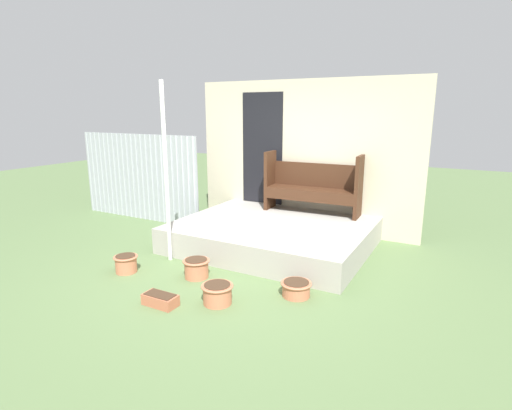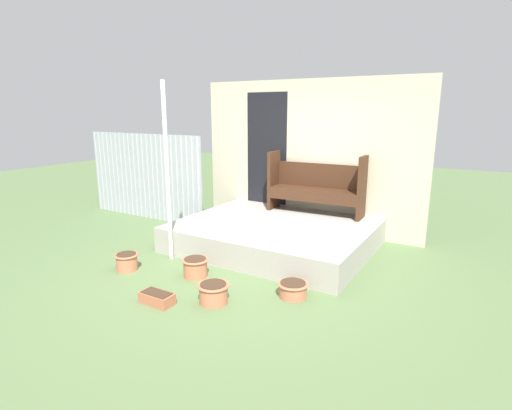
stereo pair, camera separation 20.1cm
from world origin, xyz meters
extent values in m
plane|color=#5B7547|center=(0.00, 0.00, 0.00)|extent=(24.00, 24.00, 0.00)
cube|color=#A8A399|center=(-0.03, 1.14, 0.19)|extent=(2.86, 2.29, 0.39)
cube|color=beige|center=(-0.03, 2.32, 1.30)|extent=(4.06, 0.06, 2.60)
cube|color=black|center=(-0.82, 2.28, 1.40)|extent=(0.80, 0.02, 2.00)
cube|color=#9EA3A8|center=(-3.07, 1.42, 0.82)|extent=(2.82, 0.02, 1.65)
cylinder|color=#AAB0B5|center=(-4.42, 1.40, 0.82)|extent=(0.04, 0.04, 1.65)
cylinder|color=#AAB0B5|center=(-4.30, 1.40, 0.82)|extent=(0.04, 0.04, 1.65)
cylinder|color=#AAB0B5|center=(-4.18, 1.40, 0.82)|extent=(0.04, 0.04, 1.65)
cylinder|color=#AAB0B5|center=(-4.05, 1.40, 0.82)|extent=(0.04, 0.04, 1.65)
cylinder|color=#AAB0B5|center=(-3.93, 1.40, 0.82)|extent=(0.04, 0.04, 1.65)
cylinder|color=#AAB0B5|center=(-3.81, 1.40, 0.82)|extent=(0.04, 0.04, 1.65)
cylinder|color=#AAB0B5|center=(-3.69, 1.40, 0.82)|extent=(0.04, 0.04, 1.65)
cylinder|color=#AAB0B5|center=(-3.56, 1.40, 0.82)|extent=(0.04, 0.04, 1.65)
cylinder|color=#AAB0B5|center=(-3.44, 1.40, 0.82)|extent=(0.04, 0.04, 1.65)
cylinder|color=#AAB0B5|center=(-3.32, 1.40, 0.82)|extent=(0.04, 0.04, 1.65)
cylinder|color=#AAB0B5|center=(-3.19, 1.40, 0.82)|extent=(0.04, 0.04, 1.65)
cylinder|color=#AAB0B5|center=(-3.07, 1.40, 0.82)|extent=(0.04, 0.04, 1.65)
cylinder|color=#AAB0B5|center=(-2.95, 1.40, 0.82)|extent=(0.04, 0.04, 1.65)
cylinder|color=#AAB0B5|center=(-2.83, 1.40, 0.82)|extent=(0.04, 0.04, 1.65)
cylinder|color=#AAB0B5|center=(-2.70, 1.40, 0.82)|extent=(0.04, 0.04, 1.65)
cylinder|color=#AAB0B5|center=(-2.58, 1.40, 0.82)|extent=(0.04, 0.04, 1.65)
cylinder|color=#AAB0B5|center=(-2.46, 1.40, 0.82)|extent=(0.04, 0.04, 1.65)
cylinder|color=#AAB0B5|center=(-2.34, 1.40, 0.82)|extent=(0.04, 0.04, 1.65)
cylinder|color=#AAB0B5|center=(-2.21, 1.40, 0.82)|extent=(0.04, 0.04, 1.65)
cylinder|color=#AAB0B5|center=(-2.09, 1.40, 0.82)|extent=(0.04, 0.04, 1.65)
cylinder|color=#AAB0B5|center=(-1.97, 1.40, 0.82)|extent=(0.04, 0.04, 1.65)
cylinder|color=#AAB0B5|center=(-1.85, 1.40, 0.82)|extent=(0.04, 0.04, 1.65)
cylinder|color=#AAB0B5|center=(-1.72, 1.40, 0.82)|extent=(0.04, 0.04, 1.65)
cylinder|color=white|center=(-1.08, -0.06, 1.24)|extent=(0.06, 0.06, 2.47)
cube|color=#422616|center=(-0.51, 1.99, 0.89)|extent=(0.08, 0.40, 1.01)
cube|color=#422616|center=(1.04, 2.05, 0.89)|extent=(0.08, 0.40, 1.01)
cube|color=#422616|center=(0.26, 2.02, 0.79)|extent=(1.50, 0.46, 0.04)
cube|color=#422616|center=(0.27, 1.84, 0.69)|extent=(1.49, 0.09, 0.15)
cube|color=#422616|center=(0.26, 2.20, 1.01)|extent=(1.49, 0.10, 0.41)
cylinder|color=#C67251|center=(-1.29, -0.69, 0.11)|extent=(0.28, 0.28, 0.22)
torus|color=#C67251|center=(-1.29, -0.69, 0.21)|extent=(0.32, 0.32, 0.02)
cylinder|color=#422D1E|center=(-1.29, -0.69, 0.23)|extent=(0.25, 0.25, 0.01)
cylinder|color=#C67251|center=(-0.37, -0.39, 0.12)|extent=(0.30, 0.30, 0.24)
torus|color=#C67251|center=(-0.37, -0.39, 0.22)|extent=(0.34, 0.34, 0.02)
cylinder|color=#422D1E|center=(-0.37, -0.39, 0.24)|extent=(0.28, 0.28, 0.01)
cylinder|color=#C67251|center=(0.26, -0.85, 0.11)|extent=(0.32, 0.32, 0.22)
torus|color=#C67251|center=(0.26, -0.85, 0.21)|extent=(0.36, 0.36, 0.02)
cylinder|color=#422D1E|center=(0.26, -0.85, 0.22)|extent=(0.29, 0.29, 0.01)
cylinder|color=#C67251|center=(0.96, -0.27, 0.08)|extent=(0.32, 0.32, 0.17)
torus|color=#C67251|center=(0.96, -0.27, 0.16)|extent=(0.36, 0.36, 0.02)
cylinder|color=#422D1E|center=(0.96, -0.27, 0.17)|extent=(0.29, 0.29, 0.01)
cube|color=#B76647|center=(-0.26, -1.18, 0.06)|extent=(0.39, 0.19, 0.12)
cube|color=#422D1E|center=(-0.26, -1.18, 0.13)|extent=(0.34, 0.16, 0.01)
camera|label=1|loc=(2.57, -4.21, 2.08)|focal=28.00mm
camera|label=2|loc=(2.74, -4.11, 2.08)|focal=28.00mm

